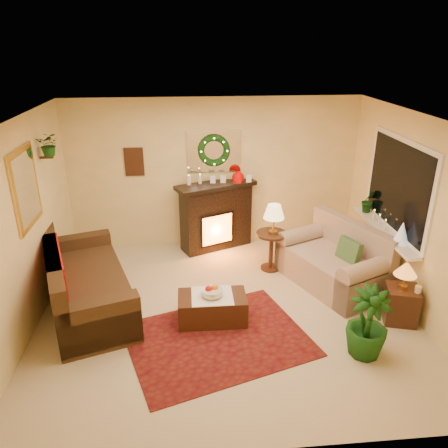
{
  "coord_description": "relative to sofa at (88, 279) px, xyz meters",
  "views": [
    {
      "loc": [
        -0.5,
        -5.06,
        3.45
      ],
      "look_at": [
        0.0,
        0.35,
        1.15
      ],
      "focal_mm": 35.0,
      "sensor_mm": 36.0,
      "label": 1
    }
  ],
  "objects": [
    {
      "name": "floor",
      "position": [
        1.88,
        -0.28,
        -0.43
      ],
      "size": [
        5.0,
        5.0,
        0.0
      ],
      "primitive_type": "plane",
      "color": "beige",
      "rests_on": "ground"
    },
    {
      "name": "ceiling",
      "position": [
        1.88,
        -0.28,
        2.17
      ],
      "size": [
        5.0,
        5.0,
        0.0
      ],
      "primitive_type": "plane",
      "color": "white",
      "rests_on": "ground"
    },
    {
      "name": "wall_back",
      "position": [
        1.88,
        1.97,
        0.87
      ],
      "size": [
        5.0,
        5.0,
        0.0
      ],
      "primitive_type": "plane",
      "color": "#EFD88C",
      "rests_on": "ground"
    },
    {
      "name": "wall_front",
      "position": [
        1.88,
        -2.53,
        0.87
      ],
      "size": [
        5.0,
        5.0,
        0.0
      ],
      "primitive_type": "plane",
      "color": "#EFD88C",
      "rests_on": "ground"
    },
    {
      "name": "wall_left",
      "position": [
        -0.62,
        -0.28,
        0.87
      ],
      "size": [
        4.5,
        4.5,
        0.0
      ],
      "primitive_type": "plane",
      "color": "#EFD88C",
      "rests_on": "ground"
    },
    {
      "name": "wall_right",
      "position": [
        4.38,
        -0.28,
        0.87
      ],
      "size": [
        4.5,
        4.5,
        0.0
      ],
      "primitive_type": "plane",
      "color": "#EFD88C",
      "rests_on": "ground"
    },
    {
      "name": "area_rug",
      "position": [
        1.71,
        -0.9,
        -0.42
      ],
      "size": [
        2.54,
        2.2,
        0.01
      ],
      "primitive_type": "cube",
      "rotation": [
        0.0,
        0.0,
        0.32
      ],
      "color": "#581215",
      "rests_on": "floor"
    },
    {
      "name": "sofa",
      "position": [
        0.0,
        0.0,
        0.0
      ],
      "size": [
        1.61,
        2.39,
        0.94
      ],
      "primitive_type": "cube",
      "rotation": [
        0.0,
        0.0,
        0.32
      ],
      "color": "brown",
      "rests_on": "floor"
    },
    {
      "name": "red_throw",
      "position": [
        -0.06,
        0.11,
        0.03
      ],
      "size": [
        0.73,
        1.18,
        0.02
      ],
      "primitive_type": "cube",
      "color": "red",
      "rests_on": "sofa"
    },
    {
      "name": "fireplace",
      "position": [
        1.89,
        1.76,
        0.12
      ],
      "size": [
        1.28,
        0.84,
        1.13
      ],
      "primitive_type": "cube",
      "rotation": [
        0.0,
        0.0,
        0.4
      ],
      "color": "#362215",
      "rests_on": "floor"
    },
    {
      "name": "poinsettia",
      "position": [
        2.27,
        1.7,
        0.87
      ],
      "size": [
        0.2,
        0.2,
        0.2
      ],
      "primitive_type": "sphere",
      "color": "#CA0200",
      "rests_on": "fireplace"
    },
    {
      "name": "mantel_candle_a",
      "position": [
        1.44,
        1.7,
        0.83
      ],
      "size": [
        0.07,
        0.07,
        0.2
      ],
      "primitive_type": "cylinder",
      "color": "beige",
      "rests_on": "fireplace"
    },
    {
      "name": "mantel_candle_b",
      "position": [
        1.62,
        1.75,
        0.83
      ],
      "size": [
        0.06,
        0.06,
        0.18
      ],
      "primitive_type": "cylinder",
      "color": "silver",
      "rests_on": "fireplace"
    },
    {
      "name": "mantel_mirror",
      "position": [
        1.88,
        1.95,
        1.27
      ],
      "size": [
        0.92,
        0.02,
        0.72
      ],
      "primitive_type": "cube",
      "color": "white",
      "rests_on": "wall_back"
    },
    {
      "name": "wreath",
      "position": [
        1.88,
        1.91,
        1.29
      ],
      "size": [
        0.55,
        0.11,
        0.55
      ],
      "primitive_type": "torus",
      "rotation": [
        1.57,
        0.0,
        0.0
      ],
      "color": "#194719",
      "rests_on": "wall_back"
    },
    {
      "name": "wall_art",
      "position": [
        0.53,
        1.95,
        1.12
      ],
      "size": [
        0.32,
        0.03,
        0.48
      ],
      "primitive_type": "cube",
      "color": "#381E11",
      "rests_on": "wall_back"
    },
    {
      "name": "gold_mirror",
      "position": [
        -0.6,
        0.02,
        1.32
      ],
      "size": [
        0.03,
        0.84,
        1.0
      ],
      "primitive_type": "cube",
      "color": "gold",
      "rests_on": "wall_left"
    },
    {
      "name": "hanging_plant",
      "position": [
        -0.46,
        0.77,
        1.54
      ],
      "size": [
        0.33,
        0.28,
        0.36
      ],
      "primitive_type": "imported",
      "color": "#194719",
      "rests_on": "wall_left"
    },
    {
      "name": "loveseat",
      "position": [
        3.53,
        0.31,
        -0.01
      ],
      "size": [
        1.53,
        1.86,
        0.94
      ],
      "primitive_type": "cube",
      "rotation": [
        0.0,
        0.0,
        0.43
      ],
      "color": "#A19083",
      "rests_on": "floor"
    },
    {
      "name": "window_frame",
      "position": [
        4.36,
        0.27,
        1.12
      ],
      "size": [
        0.03,
        1.86,
        1.36
      ],
      "primitive_type": "cube",
      "color": "white",
      "rests_on": "wall_right"
    },
    {
      "name": "window_glass",
      "position": [
        4.35,
        0.27,
        1.12
      ],
      "size": [
        0.02,
        1.7,
        1.22
      ],
      "primitive_type": "cube",
      "color": "black",
      "rests_on": "wall_right"
    },
    {
      "name": "window_sill",
      "position": [
        4.26,
        0.27,
        0.44
      ],
      "size": [
        0.22,
        1.86,
        0.04
      ],
      "primitive_type": "cube",
      "color": "white",
      "rests_on": "wall_right"
    },
    {
      "name": "mini_tree",
      "position": [
        4.27,
        -0.2,
        0.61
      ],
      "size": [
        0.22,
        0.22,
        0.33
      ],
      "primitive_type": "cone",
      "color": "silver",
      "rests_on": "window_sill"
    },
    {
      "name": "sill_plant",
      "position": [
        4.28,
        0.96,
        0.66
      ],
      "size": [
        0.28,
        0.23,
        0.51
      ],
      "primitive_type": "imported",
      "color": "#1F5C1C",
      "rests_on": "window_sill"
    },
    {
      "name": "side_table_round",
      "position": [
        2.71,
        0.85,
        -0.1
      ],
      "size": [
        0.59,
        0.59,
        0.64
      ],
      "primitive_type": "cylinder",
      "rotation": [
        0.0,
        0.0,
        -0.24
      ],
      "color": "#54271D",
      "rests_on": "floor"
    },
    {
      "name": "lamp_cream",
      "position": [
        2.72,
        0.81,
        0.45
      ],
      "size": [
        0.33,
        0.33,
        0.5
      ],
      "primitive_type": "cone",
      "color": "#E3C17F",
      "rests_on": "side_table_round"
    },
    {
      "name": "end_table_square",
      "position": [
        4.14,
        -0.71,
        -0.16
      ],
      "size": [
        0.49,
        0.49,
        0.49
      ],
      "primitive_type": "cube",
      "rotation": [
        0.0,
        0.0,
        -0.27
      ],
      "color": "#502B21",
      "rests_on": "floor"
    },
    {
      "name": "lamp_tiffany",
      "position": [
        4.12,
        -0.72,
        0.32
      ],
      "size": [
        0.29,
        0.29,
        0.42
      ],
      "primitive_type": "cone",
      "color": "#FFB03C",
      "rests_on": "end_table_square"
    },
    {
      "name": "coffee_table",
      "position": [
        1.67,
        -0.49,
        -0.22
      ],
      "size": [
        0.89,
        0.49,
        0.37
      ],
      "primitive_type": "cube",
      "rotation": [
        0.0,
        0.0,
        -0.0
      ],
      "color": "black",
      "rests_on": "floor"
    },
    {
      "name": "fruit_bowl",
      "position": [
        1.67,
        -0.5,
        0.02
      ],
      "size": [
        0.28,
        0.28,
        0.06
      ],
      "primitive_type": "cylinder",
      "color": "beige",
      "rests_on": "coffee_table"
    },
    {
      "name": "floor_palm",
      "position": [
        3.41,
        -1.32,
        0.02
      ],
      "size": [
        1.5,
        1.5,
        2.61
      ],
      "primitive_type": "imported",
      "rotation": [
        0.0,
        0.0,
        -0.03
      ],
      "color": "#1F531D",
      "rests_on": "floor"
    }
  ]
}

